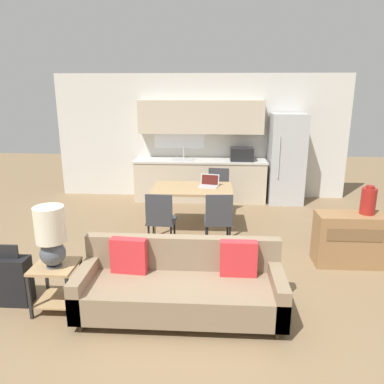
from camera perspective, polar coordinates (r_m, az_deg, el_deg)
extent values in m
plane|color=#7F6647|center=(4.39, -1.05, -17.46)|extent=(20.00, 20.00, 0.00)
cube|color=silver|center=(8.37, 1.38, 8.40)|extent=(6.40, 0.06, 2.70)
cube|color=white|center=(8.34, -1.95, 9.90)|extent=(1.11, 0.01, 0.94)
cube|color=beige|center=(8.20, 1.25, 1.71)|extent=(2.81, 0.62, 0.86)
cube|color=silver|center=(8.11, 1.27, 4.80)|extent=(2.84, 0.65, 0.04)
cube|color=#B2B5B7|center=(8.07, -1.35, 4.92)|extent=(0.48, 0.36, 0.01)
cylinder|color=#B7BABC|center=(8.22, -1.26, 5.95)|extent=(0.02, 0.02, 0.24)
cube|color=beige|center=(8.12, 1.35, 11.38)|extent=(2.67, 0.34, 0.70)
cube|color=black|center=(8.04, 7.59, 5.75)|extent=(0.48, 0.36, 0.28)
cube|color=#B7BABC|center=(8.19, 14.17, 4.91)|extent=(0.72, 0.67, 1.89)
cylinder|color=silver|center=(7.79, 13.12, 5.16)|extent=(0.02, 0.02, 0.85)
cube|color=tan|center=(6.37, 0.09, 0.51)|extent=(1.35, 0.89, 0.04)
cylinder|color=tan|center=(6.19, -5.82, -3.71)|extent=(0.05, 0.05, 0.72)
cylinder|color=tan|center=(6.11, 5.65, -3.94)|extent=(0.05, 0.05, 0.72)
cylinder|color=tan|center=(6.90, -4.83, -1.62)|extent=(0.05, 0.05, 0.72)
cylinder|color=tan|center=(6.84, 5.42, -1.80)|extent=(0.05, 0.05, 0.72)
cylinder|color=#3D2D1E|center=(4.20, -16.63, -19.05)|extent=(0.05, 0.05, 0.10)
cylinder|color=#3D2D1E|center=(4.04, 12.89, -20.33)|extent=(0.05, 0.05, 0.10)
cylinder|color=#3D2D1E|center=(4.71, -13.95, -14.76)|extent=(0.05, 0.05, 0.10)
cylinder|color=#3D2D1E|center=(4.56, 11.58, -15.65)|extent=(0.05, 0.05, 0.10)
cube|color=#847056|center=(4.15, -1.81, -15.45)|extent=(2.18, 0.80, 0.30)
cube|color=#847056|center=(4.35, -1.44, -11.03)|extent=(2.18, 0.14, 0.69)
cube|color=#847056|center=(4.32, -15.85, -13.68)|extent=(0.14, 0.80, 0.44)
cube|color=#847056|center=(4.16, 12.83, -14.70)|extent=(0.14, 0.80, 0.44)
cube|color=red|center=(4.25, -9.60, -9.54)|extent=(0.41, 0.15, 0.40)
cube|color=red|center=(4.16, 7.10, -10.02)|extent=(0.40, 0.12, 0.40)
cube|color=tan|center=(4.41, -20.19, -10.57)|extent=(0.46, 0.46, 0.03)
cube|color=tan|center=(4.60, -19.71, -15.08)|extent=(0.41, 0.41, 0.02)
cube|color=#232326|center=(4.46, -23.51, -14.56)|extent=(0.03, 0.03, 0.50)
cube|color=#232326|center=(4.29, -18.30, -15.22)|extent=(0.03, 0.03, 0.50)
cube|color=#232326|center=(4.78, -21.25, -12.15)|extent=(0.03, 0.03, 0.50)
cube|color=#232326|center=(4.63, -16.39, -12.65)|extent=(0.03, 0.03, 0.50)
cylinder|color=#4C515B|center=(4.37, -20.25, -10.47)|extent=(0.16, 0.16, 0.02)
sphere|color=#4C515B|center=(4.31, -20.43, -8.73)|extent=(0.27, 0.27, 0.27)
cylinder|color=beige|center=(4.19, -20.85, -4.64)|extent=(0.32, 0.32, 0.39)
cube|color=olive|center=(5.66, 22.77, -6.66)|extent=(0.92, 0.41, 0.74)
cube|color=brown|center=(5.42, 23.64, -6.04)|extent=(0.73, 0.01, 0.18)
cylinder|color=maroon|center=(5.59, 25.27, -1.28)|extent=(0.20, 0.20, 0.36)
cylinder|color=maroon|center=(5.54, 25.51, 0.69)|extent=(0.11, 0.11, 0.04)
cube|color=#38383D|center=(5.78, -4.64, -4.37)|extent=(0.44, 0.44, 0.04)
cube|color=#38383D|center=(5.52, -5.07, -2.65)|extent=(0.40, 0.05, 0.45)
cylinder|color=black|center=(5.99, -2.69, -5.89)|extent=(0.03, 0.03, 0.41)
cylinder|color=black|center=(6.05, -5.89, -5.74)|extent=(0.03, 0.03, 0.41)
cylinder|color=black|center=(5.68, -3.21, -7.13)|extent=(0.03, 0.03, 0.41)
cylinder|color=black|center=(5.74, -6.59, -6.96)|extent=(0.03, 0.03, 0.41)
cube|color=#38383D|center=(7.19, 3.88, -0.35)|extent=(0.47, 0.47, 0.04)
cube|color=#38383D|center=(7.31, 4.09, 1.91)|extent=(0.40, 0.08, 0.45)
cylinder|color=black|center=(7.11, 2.34, -2.38)|extent=(0.03, 0.03, 0.41)
cylinder|color=black|center=(7.07, 5.07, -2.53)|extent=(0.03, 0.03, 0.41)
cylinder|color=black|center=(7.43, 2.69, -1.59)|extent=(0.03, 0.03, 0.41)
cylinder|color=black|center=(7.40, 5.31, -1.72)|extent=(0.03, 0.03, 0.41)
cube|color=#38383D|center=(5.77, 3.96, -4.41)|extent=(0.45, 0.45, 0.04)
cube|color=#38383D|center=(5.50, 4.16, -2.70)|extent=(0.40, 0.06, 0.45)
cylinder|color=black|center=(6.02, 5.43, -5.84)|extent=(0.03, 0.03, 0.41)
cylinder|color=black|center=(5.99, 2.17, -5.87)|extent=(0.03, 0.03, 0.41)
cylinder|color=black|center=(5.70, 5.77, -7.09)|extent=(0.03, 0.03, 0.41)
cylinder|color=black|center=(5.68, 2.33, -7.13)|extent=(0.03, 0.03, 0.41)
cube|color=#B7BABC|center=(6.41, 2.51, 0.86)|extent=(0.36, 0.28, 0.02)
cube|color=#B7BABC|center=(6.50, 2.76, 1.89)|extent=(0.32, 0.12, 0.20)
cube|color=#4C1914|center=(6.49, 2.74, 1.87)|extent=(0.29, 0.10, 0.17)
cube|color=black|center=(4.83, -25.94, -12.07)|extent=(0.45, 0.22, 0.56)
cube|color=black|center=(4.68, -26.47, -8.12)|extent=(0.27, 0.02, 0.16)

